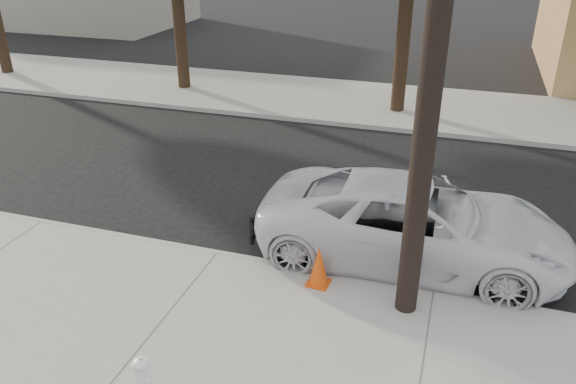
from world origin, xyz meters
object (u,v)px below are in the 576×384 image
at_px(police_cruiser, 414,222).
at_px(traffic_cone, 319,266).
at_px(fire_hydrant, 143,378).
at_px(utility_pole, 438,18).

relative_size(police_cruiser, traffic_cone, 7.69).
height_order(police_cruiser, traffic_cone, police_cruiser).
bearing_deg(traffic_cone, fire_hydrant, -115.92).
bearing_deg(traffic_cone, utility_pole, -7.50).
bearing_deg(fire_hydrant, police_cruiser, 73.35).
distance_m(utility_pole, traffic_cone, 4.46).
distance_m(fire_hydrant, traffic_cone, 3.50).
relative_size(police_cruiser, fire_hydrant, 9.29).
xyz_separation_m(fire_hydrant, traffic_cone, (1.53, 3.14, 0.06)).
relative_size(fire_hydrant, traffic_cone, 0.83).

